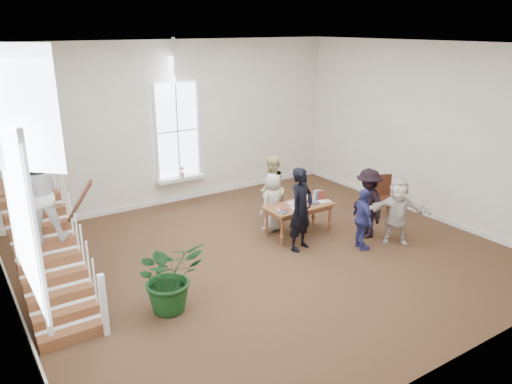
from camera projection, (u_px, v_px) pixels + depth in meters
ground at (267, 257)px, 11.01m from camera, size 10.00×10.00×0.00m
room_shell at (181, 188)px, 14.37m from camera, size 10.49×10.00×10.00m
staircase at (42, 217)px, 8.84m from camera, size 1.10×4.10×2.92m
library_table at (299, 208)px, 11.95m from camera, size 1.65×0.83×0.83m
police_officer at (301, 209)px, 11.11m from camera, size 0.80×0.65×1.91m
elderly_woman at (273, 202)px, 12.23m from camera, size 0.81×0.63×1.46m
person_yellow at (271, 189)px, 12.73m from camera, size 1.05×0.96×1.76m
woman_cluster_a at (363, 219)px, 11.19m from camera, size 0.60×0.91×1.43m
woman_cluster_b at (368, 203)px, 11.82m from camera, size 0.89×1.21×1.69m
woman_cluster_c at (398, 211)px, 11.48m from camera, size 1.39×1.31×1.57m
floor_plant at (169, 276)px, 8.78m from camera, size 1.26×1.11×1.33m
side_chair at (384, 193)px, 13.23m from camera, size 0.63×0.63×1.10m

